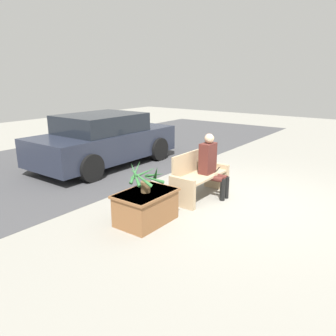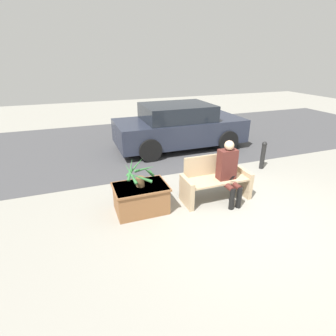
# 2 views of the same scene
# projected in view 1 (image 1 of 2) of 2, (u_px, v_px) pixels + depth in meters

# --- Properties ---
(ground_plane) EXTENTS (30.00, 30.00, 0.00)m
(ground_plane) POSITION_uv_depth(u_px,v_px,m) (242.00, 201.00, 6.47)
(ground_plane) COLOR gray
(road_surface) EXTENTS (20.00, 6.00, 0.01)m
(road_surface) POSITION_uv_depth(u_px,v_px,m) (73.00, 161.00, 9.51)
(road_surface) COLOR #424244
(road_surface) RESTS_ON ground_plane
(bench) EXTENTS (1.43, 0.56, 0.91)m
(bench) POSITION_uv_depth(u_px,v_px,m) (198.00, 177.00, 6.62)
(bench) COLOR tan
(bench) RESTS_ON ground_plane
(person_seated) EXTENTS (0.37, 0.57, 1.29)m
(person_seated) POSITION_uv_depth(u_px,v_px,m) (211.00, 163.00, 6.58)
(person_seated) COLOR #51231E
(person_seated) RESTS_ON ground_plane
(planter_box) EXTENTS (1.02, 0.70, 0.54)m
(planter_box) POSITION_uv_depth(u_px,v_px,m) (146.00, 206.00, 5.47)
(planter_box) COLOR brown
(planter_box) RESTS_ON ground_plane
(potted_plant) EXTENTS (0.60, 0.61, 0.50)m
(potted_plant) POSITION_uv_depth(u_px,v_px,m) (146.00, 178.00, 5.34)
(potted_plant) COLOR brown
(potted_plant) RESTS_ON planter_box
(parked_car) EXTENTS (4.09, 1.98, 1.41)m
(parked_car) POSITION_uv_depth(u_px,v_px,m) (104.00, 140.00, 8.95)
(parked_car) COLOR #232838
(parked_car) RESTS_ON ground_plane
(bollard_post) EXTENTS (0.13, 0.13, 0.75)m
(bollard_post) POSITION_uv_depth(u_px,v_px,m) (207.00, 153.00, 8.72)
(bollard_post) COLOR black
(bollard_post) RESTS_ON ground_plane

